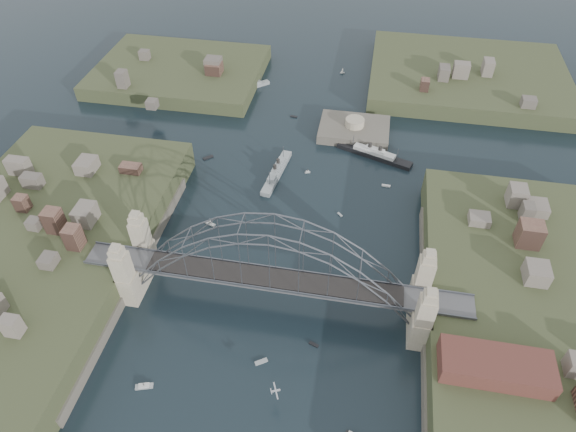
# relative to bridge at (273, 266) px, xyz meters

# --- Properties ---
(ground) EXTENTS (500.00, 500.00, 0.00)m
(ground) POSITION_rel_bridge_xyz_m (0.00, 0.00, -12.32)
(ground) COLOR black
(ground) RESTS_ON ground
(bridge) EXTENTS (84.00, 13.80, 24.60)m
(bridge) POSITION_rel_bridge_xyz_m (0.00, 0.00, 0.00)
(bridge) COLOR #505053
(bridge) RESTS_ON ground
(shore_west) EXTENTS (50.50, 90.00, 12.00)m
(shore_west) POSITION_rel_bridge_xyz_m (-57.32, 0.00, -10.35)
(shore_west) COLOR #373F22
(shore_west) RESTS_ON ground
(shore_east) EXTENTS (50.50, 90.00, 12.00)m
(shore_east) POSITION_rel_bridge_xyz_m (57.32, 0.00, -10.35)
(shore_east) COLOR #373F22
(shore_east) RESTS_ON ground
(headland_nw) EXTENTS (60.00, 45.00, 9.00)m
(headland_nw) POSITION_rel_bridge_xyz_m (-55.00, 95.00, -11.82)
(headland_nw) COLOR #373F22
(headland_nw) RESTS_ON ground
(headland_ne) EXTENTS (70.00, 55.00, 9.50)m
(headland_ne) POSITION_rel_bridge_xyz_m (50.00, 110.00, -11.57)
(headland_ne) COLOR #373F22
(headland_ne) RESTS_ON ground
(fort_island) EXTENTS (22.00, 16.00, 9.40)m
(fort_island) POSITION_rel_bridge_xyz_m (12.00, 70.00, -12.66)
(fort_island) COLOR #544E43
(fort_island) RESTS_ON ground
(wharf_shed) EXTENTS (20.00, 8.00, 4.00)m
(wharf_shed) POSITION_rel_bridge_xyz_m (44.00, -14.00, -2.32)
(wharf_shed) COLOR #592D26
(wharf_shed) RESTS_ON shore_east
(naval_cruiser_near) EXTENTS (5.37, 20.78, 6.18)m
(naval_cruiser_near) POSITION_rel_bridge_xyz_m (-8.26, 44.92, -11.37)
(naval_cruiser_near) COLOR #98A0A1
(naval_cruiser_near) RESTS_ON ground
(naval_cruiser_far) EXTENTS (12.39, 11.36, 4.99)m
(naval_cruiser_far) POSITION_rel_bridge_xyz_m (-27.25, 92.10, -11.55)
(naval_cruiser_far) COLOR #98A0A1
(naval_cruiser_far) RESTS_ON ground
(ocean_liner) EXTENTS (23.31, 11.04, 5.80)m
(ocean_liner) POSITION_rel_bridge_xyz_m (19.07, 58.79, -11.42)
(ocean_liner) COLOR black
(ocean_liner) RESTS_ON ground
(aeroplane) EXTENTS (1.94, 3.28, 0.50)m
(aeroplane) POSITION_rel_bridge_xyz_m (4.99, -23.10, -7.66)
(aeroplane) COLOR #B5B7BD
(small_boat_a) EXTENTS (2.93, 1.78, 2.38)m
(small_boat_a) POSITION_rel_bridge_xyz_m (-21.28, 21.55, -11.53)
(small_boat_a) COLOR silver
(small_boat_a) RESTS_ON ground
(small_boat_b) EXTENTS (1.58, 1.62, 0.45)m
(small_boat_b) POSITION_rel_bridge_xyz_m (11.65, 31.14, -12.17)
(small_boat_b) COLOR silver
(small_boat_b) RESTS_ON ground
(small_boat_c) EXTENTS (2.73, 2.18, 0.45)m
(small_boat_c) POSITION_rel_bridge_xyz_m (0.50, -15.16, -12.17)
(small_boat_c) COLOR silver
(small_boat_c) RESTS_ON ground
(small_boat_d) EXTENTS (2.50, 0.97, 0.45)m
(small_boat_d) POSITION_rel_bridge_xyz_m (23.30, 45.40, -12.17)
(small_boat_d) COLOR silver
(small_boat_d) RESTS_ON ground
(small_boat_e) EXTENTS (3.06, 2.92, 0.45)m
(small_boat_e) POSITION_rel_bridge_xyz_m (-30.27, 49.05, -12.17)
(small_boat_e) COLOR silver
(small_boat_e) RESTS_ON ground
(small_boat_f) EXTENTS (1.64, 1.08, 1.43)m
(small_boat_f) POSITION_rel_bridge_xyz_m (0.45, 47.35, -12.03)
(small_boat_f) COLOR silver
(small_boat_f) RESTS_ON ground
(small_boat_h) EXTENTS (2.36, 1.04, 0.45)m
(small_boat_h) POSITION_rel_bridge_xyz_m (-8.61, 76.14, -12.17)
(small_boat_h) COLOR silver
(small_boat_h) RESTS_ON ground
(small_boat_i) EXTENTS (1.77, 2.49, 0.45)m
(small_boat_i) POSITION_rel_bridge_xyz_m (35.59, 20.10, -12.17)
(small_boat_i) COLOR silver
(small_boat_i) RESTS_ON ground
(small_boat_j) EXTENTS (3.65, 2.12, 1.43)m
(small_boat_j) POSITION_rel_bridge_xyz_m (-20.86, -24.53, -12.04)
(small_boat_j) COLOR silver
(small_boat_j) RESTS_ON ground
(small_boat_k) EXTENTS (1.89, 1.32, 2.38)m
(small_boat_k) POSITION_rel_bridge_xyz_m (4.32, 109.29, -11.34)
(small_boat_k) COLOR silver
(small_boat_k) RESTS_ON ground
(small_boat_l) EXTENTS (1.47, 2.83, 2.38)m
(small_boat_l) POSITION_rel_bridge_xyz_m (-41.49, 30.15, -11.52)
(small_boat_l) COLOR silver
(small_boat_l) RESTS_ON ground
(small_boat_m) EXTENTS (2.19, 1.34, 0.45)m
(small_boat_m) POSITION_rel_bridge_xyz_m (10.44, -9.25, -12.17)
(small_boat_m) COLOR silver
(small_boat_m) RESTS_ON ground
(small_boat_n) EXTENTS (2.71, 2.83, 0.45)m
(small_boat_n) POSITION_rel_bridge_xyz_m (35.37, 84.90, -12.17)
(small_boat_n) COLOR silver
(small_boat_n) RESTS_ON ground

